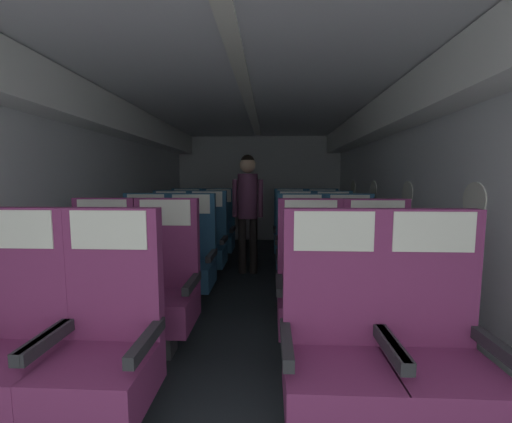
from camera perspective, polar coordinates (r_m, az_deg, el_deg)
The scene contains 23 objects.
ground at distance 3.72m, azimuth -1.50°, elevation -15.23°, with size 3.76×7.11×0.02m, color #23282D.
fuselage_shell at distance 3.77m, azimuth -1.23°, elevation 10.76°, with size 3.64×6.76×2.30m.
seat_a_left_window at distance 2.14m, azimuth -38.07°, elevation -18.43°, with size 0.52×0.47×1.18m.
seat_a_left_aisle at distance 1.87m, azimuth -25.69°, elevation -21.20°, with size 0.52×0.47×1.18m.
seat_a_right_aisle at distance 1.87m, azimuth 29.91°, elevation -21.39°, with size 0.52×0.47×1.18m.
seat_a_right_window at distance 1.72m, azimuth 14.04°, elevation -23.33°, with size 0.52×0.47×1.18m.
seat_b_left_window at distance 2.79m, azimuth -26.48°, elevation -12.18°, with size 0.52×0.47×1.18m.
seat_b_left_aisle at distance 2.58m, azimuth -16.43°, elevation -13.28°, with size 0.52×0.47×1.18m.
seat_b_right_aisle at distance 2.57m, azimuth 21.32°, elevation -13.49°, with size 0.52×0.47×1.18m.
seat_b_right_window at distance 2.47m, azimuth 9.91°, elevation -13.95°, with size 0.52×0.47×1.18m.
seat_c_left_window at distance 3.52m, azimuth -19.59°, elevation -8.17°, with size 0.52×0.47×1.18m.
seat_c_left_aisle at distance 3.36m, azimuth -11.88°, elevation -8.64°, with size 0.52×0.47×1.18m.
seat_c_right_aisle at distance 3.34m, azimuth 16.73°, elevation -8.84°, with size 0.52×0.47×1.18m.
seat_c_right_window at distance 3.27m, azimuth 8.35°, elevation -8.97°, with size 0.52×0.47×1.18m.
seat_d_left_window at distance 4.27m, azimuth -15.31°, elevation -5.59°, with size 0.52×0.47×1.18m.
seat_d_left_aisle at distance 4.14m, azimuth -8.96°, elevation -5.82°, with size 0.52×0.47×1.18m.
seat_d_right_aisle at distance 4.13m, azimuth 13.88°, elevation -5.94°, with size 0.52×0.47×1.18m.
seat_d_right_window at distance 4.09m, azimuth 7.13°, elevation -5.93°, with size 0.52×0.47×1.18m.
seat_e_left_window at distance 5.07m, azimuth -12.56°, elevation -3.72°, with size 0.52×0.47×1.18m.
seat_e_left_aisle at distance 4.97m, azimuth -6.89°, elevation -3.83°, with size 0.52×0.47×1.18m.
seat_e_right_aisle at distance 4.96m, azimuth 12.00°, elevation -3.94°, with size 0.52×0.47×1.18m.
seat_e_right_window at distance 4.90m, azimuth 6.21°, elevation -3.95°, with size 0.52×0.47×1.18m.
flight_attendant at distance 4.37m, azimuth -1.52°, elevation 2.02°, with size 0.43×0.28×1.67m.
Camera 1 is at (0.26, -0.11, 1.33)m, focal length 22.01 mm.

